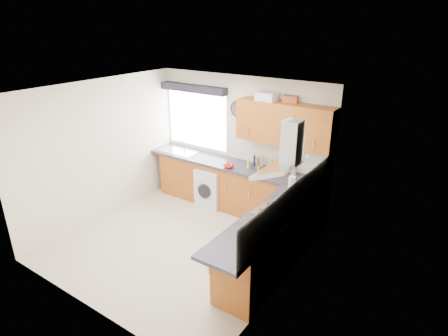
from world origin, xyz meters
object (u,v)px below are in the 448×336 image
Objects in this scene: upper_cabinets at (285,124)px; washing_machine at (212,187)px; oven at (274,240)px; extractor_hood at (286,155)px.

upper_cabinets is 2.24× the size of washing_machine.
washing_machine is at bearing -170.56° from upper_cabinets.
upper_cabinets reaches higher than washing_machine.
washing_machine is (-1.35, -0.23, -1.42)m from upper_cabinets.
upper_cabinets reaches higher than oven.
upper_cabinets is at bearing 116.13° from extractor_hood.
oven is 0.50× the size of upper_cabinets.
oven is 1.09× the size of extractor_hood.
upper_cabinets is 1.97m from washing_machine.
upper_cabinets is at bearing 7.92° from washing_machine.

